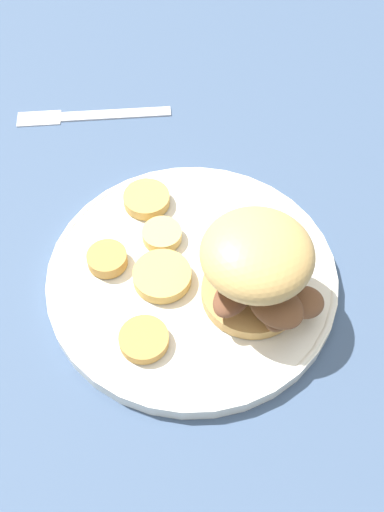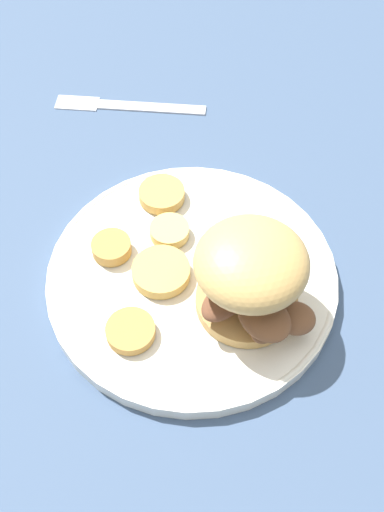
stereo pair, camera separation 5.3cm
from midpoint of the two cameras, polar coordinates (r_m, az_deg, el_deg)
name	(u,v)px [view 2 (the right image)]	position (r m, az deg, el deg)	size (l,w,h in m)	color
ground_plane	(192,282)	(0.57, 2.68, -2.67)	(4.00, 4.00, 0.00)	#3D5170
dinner_plate	(192,276)	(0.56, 2.72, -2.14)	(0.27, 0.27, 0.02)	white
sandwich	(253,277)	(0.50, 8.88, -2.18)	(0.10, 0.11, 0.09)	tan
potato_round_0	(131,331)	(0.51, -2.93, -7.36)	(0.04, 0.04, 0.01)	#BC8942
potato_round_1	(170,231)	(0.57, 0.49, 2.22)	(0.04, 0.04, 0.01)	#DBB766
potato_round_2	(162,194)	(0.60, -0.37, 5.74)	(0.05, 0.05, 0.01)	tan
potato_round_3	(161,272)	(0.54, -0.19, -1.70)	(0.05, 0.05, 0.01)	tan
potato_round_4	(111,247)	(0.56, -5.02, 0.64)	(0.04, 0.04, 0.01)	#BC8942
fork	(128,105)	(0.73, -4.03, 14.00)	(0.08, 0.18, 0.00)	silver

